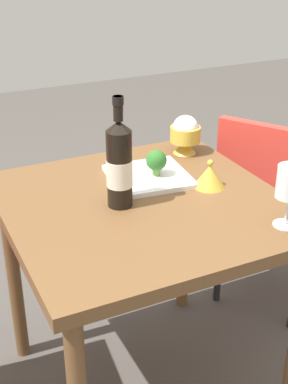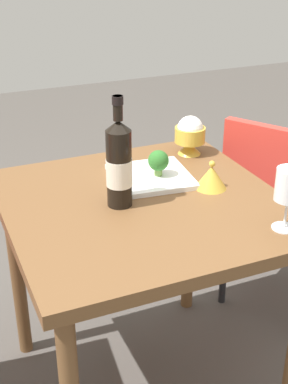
{
  "view_description": "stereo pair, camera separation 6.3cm",
  "coord_description": "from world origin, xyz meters",
  "views": [
    {
      "loc": [
        1.32,
        -0.63,
        1.51
      ],
      "look_at": [
        0.0,
        0.0,
        0.78
      ],
      "focal_mm": 51.11,
      "sensor_mm": 36.0,
      "label": 1
    },
    {
      "loc": [
        1.35,
        -0.58,
        1.51
      ],
      "look_at": [
        0.0,
        0.0,
        0.78
      ],
      "focal_mm": 51.11,
      "sensor_mm": 36.0,
      "label": 2
    }
  ],
  "objects": [
    {
      "name": "ground_plane",
      "position": [
        0.0,
        0.0,
        0.0
      ],
      "size": [
        8.0,
        8.0,
        0.0
      ],
      "primitive_type": "plane",
      "color": "#4C4742"
    },
    {
      "name": "dining_table",
      "position": [
        0.0,
        0.0,
        0.65
      ],
      "size": [
        0.83,
        0.83,
        0.75
      ],
      "color": "brown",
      "rests_on": "ground_plane"
    },
    {
      "name": "chair_near_window",
      "position": [
        -0.2,
        0.65,
        0.53
      ],
      "size": [
        0.55,
        0.55,
        0.85
      ],
      "rotation": [
        0.0,
        0.0,
        0.56
      ],
      "color": "red",
      "rests_on": "ground_plane"
    },
    {
      "name": "wine_bottle",
      "position": [
        -0.01,
        -0.08,
        0.88
      ],
      "size": [
        0.08,
        0.08,
        0.33
      ],
      "color": "black",
      "rests_on": "dining_table"
    },
    {
      "name": "rice_bowl",
      "position": [
        -0.28,
        0.3,
        0.83
      ],
      "size": [
        0.11,
        0.11,
        0.14
      ],
      "color": "gold",
      "rests_on": "dining_table"
    },
    {
      "name": "rice_bowl_lid",
      "position": [
        -0.0,
        0.23,
        0.79
      ],
      "size": [
        0.1,
        0.1,
        0.09
      ],
      "color": "gold",
      "rests_on": "dining_table"
    },
    {
      "name": "serving_plate",
      "position": [
        -0.14,
        0.08,
        0.76
      ],
      "size": [
        0.27,
        0.27,
        0.02
      ],
      "rotation": [
        0.0,
        0.0,
        -0.1
      ],
      "color": "white",
      "rests_on": "dining_table"
    },
    {
      "name": "broccoli_floret",
      "position": [
        -0.12,
        0.1,
        0.82
      ],
      "size": [
        0.07,
        0.07,
        0.09
      ],
      "color": "#729E4C",
      "rests_on": "serving_plate"
    },
    {
      "name": "carrot_garnish_left",
      "position": [
        -0.2,
        0.12,
        0.8
      ],
      "size": [
        0.03,
        0.03,
        0.05
      ],
      "color": "orange",
      "rests_on": "serving_plate"
    }
  ]
}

